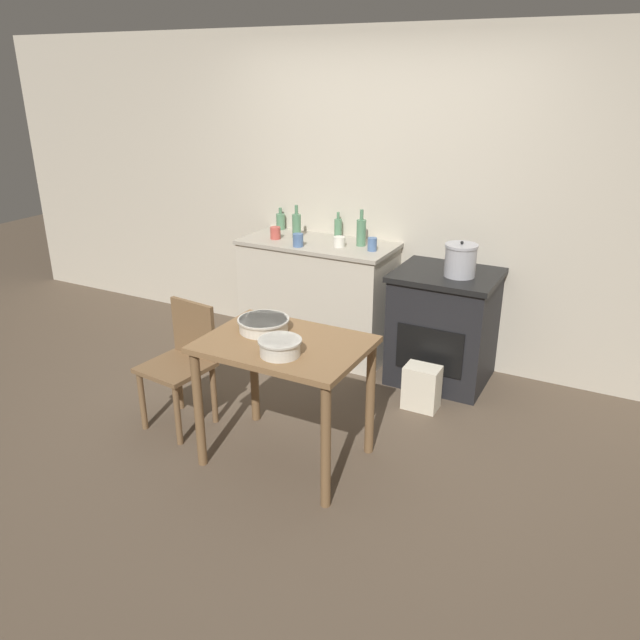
{
  "coord_description": "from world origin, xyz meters",
  "views": [
    {
      "loc": [
        1.87,
        -3.04,
        2.24
      ],
      "look_at": [
        0.0,
        0.51,
        0.62
      ],
      "focal_mm": 35.0,
      "sensor_mm": 36.0,
      "label": 1
    }
  ],
  "objects_px": {
    "cup_mid_right": "(298,240)",
    "stock_pot": "(460,260)",
    "chair": "(183,361)",
    "cup_center_right": "(339,242)",
    "cup_right": "(372,244)",
    "work_table": "(285,363)",
    "bottle_left": "(281,221)",
    "flour_sack": "(422,387)",
    "stove": "(443,327)",
    "bottle_center_left": "(297,225)",
    "mixing_bowl_small": "(280,346)",
    "mixing_bowl_large": "(264,324)",
    "cup_center": "(275,233)",
    "bottle_far_left": "(338,227)",
    "bottle_mid_left": "(361,232)"
  },
  "relations": [
    {
      "from": "work_table",
      "to": "flour_sack",
      "type": "xyz_separation_m",
      "value": [
        0.53,
        0.97,
        -0.49
      ]
    },
    {
      "from": "cup_mid_right",
      "to": "bottle_center_left",
      "type": "bearing_deg",
      "value": 121.97
    },
    {
      "from": "bottle_center_left",
      "to": "cup_center_right",
      "type": "relative_size",
      "value": 3.0
    },
    {
      "from": "bottle_left",
      "to": "bottle_center_left",
      "type": "distance_m",
      "value": 0.33
    },
    {
      "from": "stove",
      "to": "cup_mid_right",
      "type": "xyz_separation_m",
      "value": [
        -1.16,
        -0.17,
        0.57
      ]
    },
    {
      "from": "cup_mid_right",
      "to": "mixing_bowl_large",
      "type": "bearing_deg",
      "value": -69.55
    },
    {
      "from": "mixing_bowl_large",
      "to": "bottle_center_left",
      "type": "bearing_deg",
      "value": 112.45
    },
    {
      "from": "work_table",
      "to": "bottle_far_left",
      "type": "relative_size",
      "value": 4.57
    },
    {
      "from": "bottle_mid_left",
      "to": "stove",
      "type": "bearing_deg",
      "value": -6.42
    },
    {
      "from": "work_table",
      "to": "cup_mid_right",
      "type": "xyz_separation_m",
      "value": [
        -0.65,
        1.31,
        0.35
      ]
    },
    {
      "from": "mixing_bowl_large",
      "to": "bottle_center_left",
      "type": "distance_m",
      "value": 1.59
    },
    {
      "from": "bottle_far_left",
      "to": "cup_center_right",
      "type": "bearing_deg",
      "value": -62.08
    },
    {
      "from": "bottle_left",
      "to": "chair",
      "type": "bearing_deg",
      "value": -81.74
    },
    {
      "from": "cup_center_right",
      "to": "cup_right",
      "type": "height_order",
      "value": "cup_right"
    },
    {
      "from": "flour_sack",
      "to": "mixing_bowl_large",
      "type": "distance_m",
      "value": 1.32
    },
    {
      "from": "stove",
      "to": "cup_mid_right",
      "type": "bearing_deg",
      "value": -171.61
    },
    {
      "from": "bottle_center_left",
      "to": "cup_right",
      "type": "xyz_separation_m",
      "value": [
        0.71,
        -0.08,
        -0.05
      ]
    },
    {
      "from": "stock_pot",
      "to": "mixing_bowl_large",
      "type": "bearing_deg",
      "value": -120.72
    },
    {
      "from": "bottle_center_left",
      "to": "cup_center_right",
      "type": "distance_m",
      "value": 0.45
    },
    {
      "from": "bottle_center_left",
      "to": "cup_center",
      "type": "bearing_deg",
      "value": -140.44
    },
    {
      "from": "cup_center",
      "to": "cup_mid_right",
      "type": "bearing_deg",
      "value": -23.26
    },
    {
      "from": "chair",
      "to": "mixing_bowl_large",
      "type": "xyz_separation_m",
      "value": [
        0.63,
        0.03,
        0.37
      ]
    },
    {
      "from": "work_table",
      "to": "mixing_bowl_small",
      "type": "height_order",
      "value": "mixing_bowl_small"
    },
    {
      "from": "bottle_mid_left",
      "to": "cup_center",
      "type": "xyz_separation_m",
      "value": [
        -0.7,
        -0.13,
        -0.06
      ]
    },
    {
      "from": "mixing_bowl_large",
      "to": "bottle_mid_left",
      "type": "height_order",
      "value": "bottle_mid_left"
    },
    {
      "from": "chair",
      "to": "flour_sack",
      "type": "distance_m",
      "value": 1.66
    },
    {
      "from": "bottle_left",
      "to": "cup_center",
      "type": "xyz_separation_m",
      "value": [
        0.13,
        -0.3,
        -0.02
      ]
    },
    {
      "from": "chair",
      "to": "stock_pot",
      "type": "relative_size",
      "value": 3.24
    },
    {
      "from": "stock_pot",
      "to": "cup_center_right",
      "type": "height_order",
      "value": "stock_pot"
    },
    {
      "from": "bottle_left",
      "to": "cup_mid_right",
      "type": "height_order",
      "value": "bottle_left"
    },
    {
      "from": "bottle_left",
      "to": "stock_pot",
      "type": "bearing_deg",
      "value": -10.28
    },
    {
      "from": "stove",
      "to": "cup_center",
      "type": "xyz_separation_m",
      "value": [
        -1.44,
        -0.05,
        0.57
      ]
    },
    {
      "from": "cup_mid_right",
      "to": "chair",
      "type": "bearing_deg",
      "value": -97.85
    },
    {
      "from": "bottle_far_left",
      "to": "bottle_mid_left",
      "type": "relative_size",
      "value": 0.72
    },
    {
      "from": "stove",
      "to": "chair",
      "type": "distance_m",
      "value": 1.94
    },
    {
      "from": "cup_mid_right",
      "to": "stock_pot",
      "type": "bearing_deg",
      "value": 5.59
    },
    {
      "from": "mixing_bowl_small",
      "to": "bottle_left",
      "type": "relative_size",
      "value": 1.3
    },
    {
      "from": "stove",
      "to": "cup_center",
      "type": "distance_m",
      "value": 1.55
    },
    {
      "from": "cup_mid_right",
      "to": "work_table",
      "type": "bearing_deg",
      "value": -63.56
    },
    {
      "from": "flour_sack",
      "to": "mixing_bowl_small",
      "type": "relative_size",
      "value": 1.32
    },
    {
      "from": "mixing_bowl_small",
      "to": "bottle_left",
      "type": "height_order",
      "value": "bottle_left"
    },
    {
      "from": "cup_center",
      "to": "stove",
      "type": "bearing_deg",
      "value": 1.97
    },
    {
      "from": "work_table",
      "to": "bottle_mid_left",
      "type": "relative_size",
      "value": 3.29
    },
    {
      "from": "work_table",
      "to": "cup_center",
      "type": "xyz_separation_m",
      "value": [
        -0.93,
        1.43,
        0.35
      ]
    },
    {
      "from": "stove",
      "to": "bottle_left",
      "type": "relative_size",
      "value": 4.64
    },
    {
      "from": "work_table",
      "to": "mixing_bowl_small",
      "type": "bearing_deg",
      "value": -66.66
    },
    {
      "from": "stove",
      "to": "stock_pot",
      "type": "bearing_deg",
      "value": -25.72
    },
    {
      "from": "flour_sack",
      "to": "bottle_mid_left",
      "type": "bearing_deg",
      "value": 142.08
    },
    {
      "from": "mixing_bowl_small",
      "to": "bottle_mid_left",
      "type": "distance_m",
      "value": 1.76
    },
    {
      "from": "bottle_mid_left",
      "to": "cup_center_right",
      "type": "relative_size",
      "value": 3.17
    }
  ]
}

